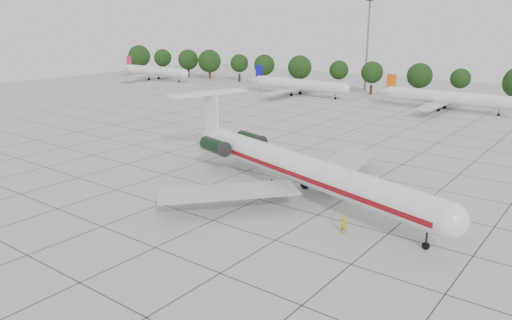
% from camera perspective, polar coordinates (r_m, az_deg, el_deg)
% --- Properties ---
extents(ground, '(260.00, 260.00, 0.00)m').
position_cam_1_polar(ground, '(58.66, 0.30, -4.51)').
color(ground, '#B2B2AB').
rests_on(ground, ground).
extents(apron_joints, '(170.00, 170.00, 0.02)m').
position_cam_1_polar(apron_joints, '(70.60, 7.62, -1.06)').
color(apron_joints, '#383838').
rests_on(apron_joints, ground).
extents(main_airliner, '(42.80, 32.90, 10.20)m').
position_cam_1_polar(main_airliner, '(59.45, 4.20, -0.61)').
color(main_airliner, silver).
rests_on(main_airliner, ground).
extents(ground_crew, '(0.71, 0.49, 1.90)m').
position_cam_1_polar(ground_crew, '(50.14, 10.01, -7.28)').
color(ground_crew, '#BFA30B').
rests_on(ground_crew, ground).
extents(bg_airliner_a, '(28.24, 27.20, 7.40)m').
position_cam_1_polar(bg_airliner_a, '(174.82, -11.48, 9.91)').
color(bg_airliner_a, silver).
rests_on(bg_airliner_a, ground).
extents(bg_airliner_b, '(28.24, 27.20, 7.40)m').
position_cam_1_polar(bg_airliner_b, '(137.03, 4.86, 8.56)').
color(bg_airliner_b, silver).
rests_on(bg_airliner_b, ground).
extents(bg_airliner_c, '(28.24, 27.20, 7.40)m').
position_cam_1_polar(bg_airliner_c, '(122.10, 20.90, 6.66)').
color(bg_airliner_c, silver).
rests_on(bg_airliner_c, ground).
extents(tree_line, '(249.86, 8.44, 10.22)m').
position_cam_1_polar(tree_line, '(137.24, 18.20, 9.14)').
color(tree_line, '#332114').
rests_on(tree_line, ground).
extents(floodlight_mast, '(1.60, 1.60, 25.45)m').
position_cam_1_polar(floodlight_mast, '(149.95, 12.64, 13.25)').
color(floodlight_mast, slate).
rests_on(floodlight_mast, ground).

